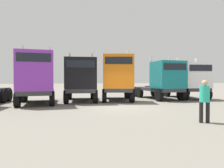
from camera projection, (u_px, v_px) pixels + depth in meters
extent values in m
plane|color=slate|center=(118.00, 107.00, 13.66)|extent=(200.00, 200.00, 0.00)
cylinder|color=black|center=(3.00, 96.00, 16.34)|extent=(0.55, 1.16, 1.11)
cylinder|color=black|center=(8.00, 95.00, 17.43)|extent=(0.55, 1.16, 1.11)
cube|color=#333338|center=(37.00, 91.00, 15.99)|extent=(2.37, 5.72, 0.30)
cube|color=purple|center=(35.00, 71.00, 14.34)|extent=(2.47, 2.35, 2.70)
cube|color=black|center=(34.00, 57.00, 13.22)|extent=(2.10, 0.10, 0.55)
cylinder|color=silver|center=(50.00, 68.00, 15.84)|extent=(0.19, 0.19, 3.30)
cylinder|color=silver|center=(23.00, 68.00, 15.30)|extent=(0.19, 0.19, 3.30)
cylinder|color=#333338|center=(38.00, 88.00, 17.18)|extent=(1.13, 1.13, 0.12)
cylinder|color=black|center=(52.00, 99.00, 14.27)|extent=(0.38, 1.03, 1.02)
cylinder|color=black|center=(17.00, 100.00, 13.65)|extent=(0.38, 1.03, 1.02)
cylinder|color=black|center=(52.00, 95.00, 17.49)|extent=(0.38, 1.03, 1.02)
cylinder|color=black|center=(24.00, 96.00, 16.87)|extent=(0.38, 1.03, 1.02)
cylinder|color=black|center=(52.00, 94.00, 18.55)|extent=(0.38, 1.03, 1.02)
cylinder|color=black|center=(25.00, 95.00, 17.92)|extent=(0.38, 1.03, 1.02)
cube|color=#333338|center=(81.00, 90.00, 18.08)|extent=(3.19, 6.13, 0.30)
cube|color=black|center=(81.00, 74.00, 16.39)|extent=(2.80, 2.85, 2.39)
cube|color=black|center=(81.00, 64.00, 15.14)|extent=(2.07, 0.41, 0.55)
cylinder|color=silver|center=(92.00, 71.00, 17.88)|extent=(0.21, 0.21, 2.99)
cylinder|color=silver|center=(70.00, 70.00, 17.62)|extent=(0.21, 0.21, 2.99)
cylinder|color=#333338|center=(81.00, 87.00, 19.35)|extent=(1.28, 1.28, 0.12)
cylinder|color=black|center=(95.00, 96.00, 16.05)|extent=(0.53, 1.12, 1.07)
cylinder|color=black|center=(66.00, 97.00, 15.74)|extent=(0.53, 1.12, 1.07)
cylinder|color=black|center=(93.00, 93.00, 19.54)|extent=(0.53, 1.12, 1.07)
cylinder|color=black|center=(69.00, 94.00, 19.24)|extent=(0.53, 1.12, 1.07)
cylinder|color=black|center=(92.00, 93.00, 20.63)|extent=(0.53, 1.12, 1.07)
cylinder|color=black|center=(70.00, 93.00, 20.32)|extent=(0.53, 1.12, 1.07)
cube|color=#333338|center=(117.00, 89.00, 18.77)|extent=(3.79, 6.23, 0.30)
cube|color=orange|center=(118.00, 72.00, 16.97)|extent=(2.96, 2.90, 2.69)
cube|color=black|center=(119.00, 60.00, 15.79)|extent=(2.02, 0.64, 0.55)
cylinder|color=silver|center=(128.00, 69.00, 18.29)|extent=(0.22, 0.22, 3.29)
cylinder|color=silver|center=(106.00, 69.00, 18.24)|extent=(0.22, 0.22, 3.29)
cylinder|color=#333338|center=(116.00, 86.00, 20.05)|extent=(1.37, 1.37, 0.12)
cylinder|color=black|center=(132.00, 96.00, 16.59)|extent=(0.65, 1.14, 1.09)
cylinder|color=black|center=(104.00, 96.00, 16.53)|extent=(0.65, 1.14, 1.09)
cylinder|color=black|center=(127.00, 93.00, 20.13)|extent=(0.65, 1.14, 1.09)
cylinder|color=black|center=(105.00, 93.00, 20.07)|extent=(0.65, 1.14, 1.09)
cylinder|color=black|center=(126.00, 92.00, 21.23)|extent=(0.65, 1.14, 1.09)
cylinder|color=black|center=(105.00, 92.00, 21.17)|extent=(0.65, 1.14, 1.09)
cube|color=#333338|center=(157.00, 89.00, 20.17)|extent=(2.42, 6.36, 0.30)
cube|color=#14727A|center=(168.00, 75.00, 18.23)|extent=(2.48, 2.37, 2.36)
cube|color=black|center=(175.00, 67.00, 17.10)|extent=(2.10, 0.11, 0.55)
cylinder|color=silver|center=(169.00, 72.00, 19.74)|extent=(0.19, 0.19, 2.96)
cylinder|color=silver|center=(151.00, 72.00, 19.21)|extent=(0.19, 0.19, 2.96)
cylinder|color=#333338|center=(150.00, 86.00, 21.50)|extent=(1.14, 1.14, 0.12)
cylinder|color=black|center=(181.00, 95.00, 18.14)|extent=(0.39, 1.04, 1.03)
cylinder|color=black|center=(159.00, 95.00, 17.53)|extent=(0.39, 1.04, 1.03)
cylinder|color=black|center=(159.00, 92.00, 21.97)|extent=(0.39, 1.04, 1.03)
cylinder|color=black|center=(140.00, 93.00, 21.35)|extent=(0.39, 1.04, 1.03)
cylinder|color=black|center=(154.00, 92.00, 23.02)|extent=(0.39, 1.04, 1.03)
cylinder|color=black|center=(136.00, 92.00, 22.41)|extent=(0.39, 1.04, 1.03)
cube|color=#333338|center=(183.00, 89.00, 21.03)|extent=(3.22, 6.45, 0.30)
cube|color=white|center=(194.00, 75.00, 19.08)|extent=(2.75, 2.64, 2.29)
cube|color=black|center=(201.00, 68.00, 17.93)|extent=(2.08, 0.40, 0.55)
cylinder|color=silver|center=(196.00, 73.00, 20.48)|extent=(0.21, 0.21, 2.89)
cylinder|color=silver|center=(178.00, 73.00, 20.20)|extent=(0.21, 0.21, 2.89)
cylinder|color=#333338|center=(177.00, 86.00, 22.37)|extent=(1.27, 1.27, 0.12)
cylinder|color=black|center=(207.00, 94.00, 18.84)|extent=(0.52, 1.08, 1.04)
cylinder|color=black|center=(185.00, 94.00, 18.52)|extent=(0.52, 1.08, 1.04)
cylinder|color=black|center=(186.00, 92.00, 22.66)|extent=(0.52, 1.08, 1.04)
cylinder|color=black|center=(167.00, 92.00, 22.34)|extent=(0.52, 1.08, 1.04)
cylinder|color=black|center=(181.00, 91.00, 23.75)|extent=(0.52, 1.08, 1.04)
cylinder|color=black|center=(163.00, 91.00, 23.43)|extent=(0.52, 1.08, 1.04)
cylinder|color=black|center=(208.00, 112.00, 8.73)|extent=(0.20, 0.20, 0.87)
cylinder|color=black|center=(201.00, 112.00, 8.72)|extent=(0.20, 0.20, 0.87)
cylinder|color=#28BC9D|center=(205.00, 94.00, 8.71)|extent=(0.50, 0.50, 0.69)
sphere|color=tan|center=(205.00, 83.00, 8.70)|extent=(0.24, 0.24, 0.24)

